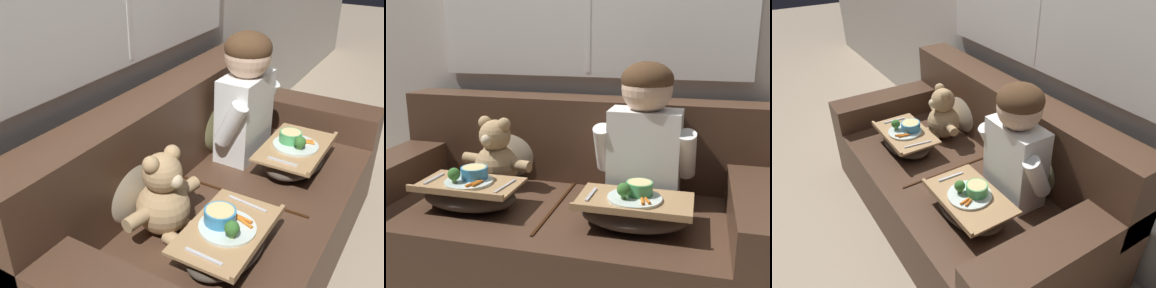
# 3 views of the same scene
# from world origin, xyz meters

# --- Properties ---
(ground_plane) EXTENTS (14.00, 14.00, 0.00)m
(ground_plane) POSITION_xyz_m (0.00, 0.00, 0.00)
(ground_plane) COLOR tan
(wall_back_with_window) EXTENTS (8.00, 0.08, 2.60)m
(wall_back_with_window) POSITION_xyz_m (0.00, 0.57, 1.31)
(wall_back_with_window) COLOR beige
(wall_back_with_window) RESTS_ON ground_plane
(couch) EXTENTS (1.90, 0.95, 0.83)m
(couch) POSITION_xyz_m (0.00, 0.07, 0.30)
(couch) COLOR #4C3323
(couch) RESTS_ON ground_plane
(throw_pillow_behind_child) EXTENTS (0.37, 0.18, 0.39)m
(throw_pillow_behind_child) POSITION_xyz_m (0.37, 0.29, 0.58)
(throw_pillow_behind_child) COLOR #898456
(throw_pillow_behind_child) RESTS_ON couch
(throw_pillow_behind_teddy) EXTENTS (0.35, 0.17, 0.36)m
(throw_pillow_behind_teddy) POSITION_xyz_m (-0.37, 0.29, 0.58)
(throw_pillow_behind_teddy) COLOR #C1B293
(throw_pillow_behind_teddy) RESTS_ON couch
(child_figure) EXTENTS (0.45, 0.23, 0.64)m
(child_figure) POSITION_xyz_m (0.37, 0.11, 0.76)
(child_figure) COLOR white
(child_figure) RESTS_ON couch
(teddy_bear) EXTENTS (0.39, 0.27, 0.36)m
(teddy_bear) POSITION_xyz_m (-0.37, 0.11, 0.56)
(teddy_bear) COLOR tan
(teddy_bear) RESTS_ON couch
(lap_tray_child) EXTENTS (0.46, 0.29, 0.19)m
(lap_tray_child) POSITION_xyz_m (0.37, -0.16, 0.47)
(lap_tray_child) COLOR #473D33
(lap_tray_child) RESTS_ON child_figure
(lap_tray_teddy) EXTENTS (0.45, 0.27, 0.19)m
(lap_tray_teddy) POSITION_xyz_m (-0.37, -0.16, 0.47)
(lap_tray_teddy) COLOR #473D33
(lap_tray_teddy) RESTS_ON teddy_bear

